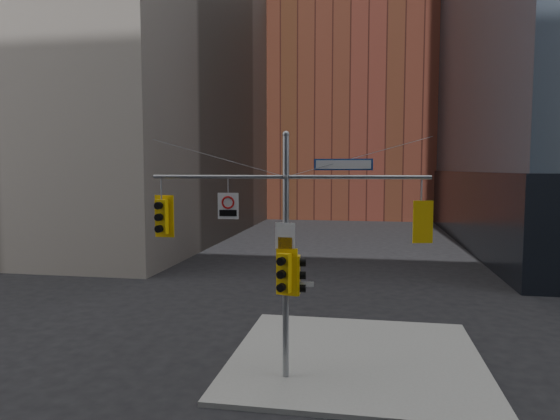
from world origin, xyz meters
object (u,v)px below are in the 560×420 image
(traffic_light_west_arm, at_px, (162,217))
(signal_assembly, at_px, (286,232))
(regulatory_sign_arm, at_px, (228,205))
(traffic_light_pole_side, at_px, (297,275))
(street_sign_blade, at_px, (343,164))
(traffic_light_pole_front, at_px, (284,273))
(traffic_light_east_arm, at_px, (421,221))

(traffic_light_west_arm, bearing_deg, signal_assembly, 3.26)
(traffic_light_west_arm, height_order, regulatory_sign_arm, regulatory_sign_arm)
(signal_assembly, xyz_separation_m, regulatory_sign_arm, (-1.70, -0.02, 0.76))
(signal_assembly, relative_size, traffic_light_west_arm, 6.25)
(traffic_light_pole_side, height_order, regulatory_sign_arm, regulatory_sign_arm)
(street_sign_blade, bearing_deg, traffic_light_west_arm, -175.20)
(traffic_light_pole_side, relative_size, regulatory_sign_arm, 1.48)
(signal_assembly, distance_m, traffic_light_west_arm, 3.79)
(traffic_light_pole_side, distance_m, regulatory_sign_arm, 2.85)
(traffic_light_west_arm, distance_m, street_sign_blade, 5.60)
(signal_assembly, bearing_deg, traffic_light_pole_side, 1.77)
(traffic_light_pole_front, bearing_deg, traffic_light_pole_side, 54.19)
(traffic_light_east_arm, relative_size, regulatory_sign_arm, 1.50)
(traffic_light_pole_side, xyz_separation_m, street_sign_blade, (1.29, -0.01, 3.18))
(street_sign_blade, xyz_separation_m, regulatory_sign_arm, (-3.32, -0.02, -1.18))
(signal_assembly, bearing_deg, street_sign_blade, 0.10)
(street_sign_blade, bearing_deg, signal_assembly, -174.98)
(regulatory_sign_arm, bearing_deg, traffic_light_pole_side, -2.54)
(street_sign_blade, height_order, regulatory_sign_arm, street_sign_blade)
(traffic_light_pole_front, xyz_separation_m, street_sign_blade, (1.61, 0.27, 3.07))
(signal_assembly, distance_m, traffic_light_pole_front, 1.16)
(traffic_light_pole_front, xyz_separation_m, regulatory_sign_arm, (-1.70, 0.25, 1.89))
(traffic_light_pole_front, relative_size, street_sign_blade, 0.84)
(traffic_light_west_arm, bearing_deg, traffic_light_east_arm, 3.37)
(signal_assembly, height_order, traffic_light_east_arm, signal_assembly)
(signal_assembly, relative_size, regulatory_sign_arm, 10.44)
(traffic_light_west_arm, bearing_deg, traffic_light_pole_side, 3.42)
(signal_assembly, height_order, traffic_light_pole_side, signal_assembly)
(traffic_light_east_arm, relative_size, traffic_light_pole_side, 1.02)
(street_sign_blade, bearing_deg, regulatory_sign_arm, -174.69)
(street_sign_blade, bearing_deg, traffic_light_pole_side, -175.41)
(traffic_light_pole_side, distance_m, traffic_light_pole_front, 0.44)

